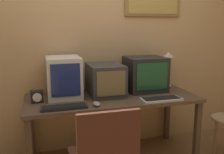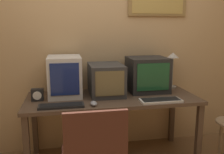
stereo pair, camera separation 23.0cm
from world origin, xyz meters
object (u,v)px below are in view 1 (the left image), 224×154
(monitor_center, at_px, (105,79))
(desk_lamp, at_px, (168,60))
(keyboard_main, at_px, (64,107))
(monitor_right, at_px, (145,74))
(desk_clock, at_px, (37,97))
(keyboard_side, at_px, (161,99))
(monitor_left, at_px, (64,77))
(mouse_near_keyboard, at_px, (97,104))

(monitor_center, xyz_separation_m, desk_lamp, (0.84, 0.15, 0.16))
(keyboard_main, relative_size, desk_lamp, 0.98)
(monitor_center, distance_m, keyboard_main, 0.62)
(monitor_right, height_order, desk_clock, monitor_right)
(keyboard_main, distance_m, keyboard_side, 0.97)
(monitor_left, xyz_separation_m, monitor_right, (0.93, 0.01, -0.02))
(mouse_near_keyboard, bearing_deg, keyboard_main, 177.73)
(monitor_right, bearing_deg, mouse_near_keyboard, -147.79)
(monitor_right, relative_size, desk_lamp, 1.02)
(monitor_left, distance_m, keyboard_side, 1.03)
(monitor_left, height_order, monitor_right, monitor_left)
(monitor_center, bearing_deg, keyboard_main, -143.01)
(mouse_near_keyboard, distance_m, desk_clock, 0.60)
(monitor_right, xyz_separation_m, desk_lamp, (0.35, 0.11, 0.13))
(monitor_center, relative_size, mouse_near_keyboard, 4.37)
(monitor_right, distance_m, desk_clock, 1.22)
(keyboard_main, relative_size, mouse_near_keyboard, 3.82)
(mouse_near_keyboard, bearing_deg, keyboard_side, -0.37)
(monitor_center, xyz_separation_m, mouse_near_keyboard, (-0.18, -0.37, -0.15))
(monitor_left, bearing_deg, monitor_center, -4.55)
(monitor_left, xyz_separation_m, mouse_near_keyboard, (0.26, -0.41, -0.19))
(monitor_left, height_order, desk_lamp, desk_lamp)
(mouse_near_keyboard, bearing_deg, monitor_right, 32.21)
(desk_lamp, bearing_deg, keyboard_main, -158.63)
(monitor_center, height_order, mouse_near_keyboard, monitor_center)
(monitor_left, distance_m, desk_clock, 0.35)
(monitor_center, distance_m, desk_lamp, 0.87)
(monitor_left, xyz_separation_m, desk_clock, (-0.27, -0.15, -0.15))
(monitor_right, relative_size, desk_clock, 3.59)
(keyboard_main, relative_size, keyboard_side, 1.02)
(desk_lamp, bearing_deg, monitor_right, -163.12)
(monitor_center, distance_m, mouse_near_keyboard, 0.44)
(keyboard_side, relative_size, mouse_near_keyboard, 3.73)
(keyboard_main, bearing_deg, monitor_center, 36.99)
(monitor_left, distance_m, monitor_right, 0.93)
(monitor_left, height_order, keyboard_side, monitor_left)
(monitor_center, xyz_separation_m, monitor_right, (0.49, 0.05, 0.03))
(monitor_left, bearing_deg, desk_clock, -151.93)
(monitor_left, relative_size, keyboard_main, 1.02)
(monitor_center, height_order, keyboard_main, monitor_center)
(monitor_left, relative_size, keyboard_side, 1.05)
(monitor_left, distance_m, keyboard_main, 0.45)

